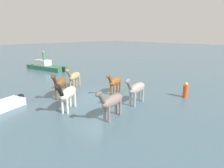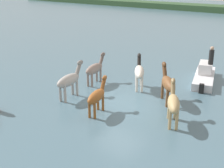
{
  "view_description": "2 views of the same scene",
  "coord_description": "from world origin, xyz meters",
  "px_view_note": "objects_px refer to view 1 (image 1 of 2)",
  "views": [
    {
      "loc": [
        -10.35,
        8.23,
        4.57
      ],
      "look_at": [
        -0.97,
        -0.69,
        1.13
      ],
      "focal_mm": 30.56,
      "sensor_mm": 36.0,
      "label": 1
    },
    {
      "loc": [
        9.25,
        -12.15,
        6.54
      ],
      "look_at": [
        -0.76,
        0.18,
        0.9
      ],
      "focal_mm": 48.23,
      "sensor_mm": 36.0,
      "label": 2
    }
  ],
  "objects_px": {
    "horse_gray_outer": "(115,82)",
    "boat_launch_far": "(46,67)",
    "buoy_channel_marker": "(185,91)",
    "horse_dun_straggler": "(136,88)",
    "horse_dark_mare": "(74,76)",
    "horse_chestnut_trailing": "(68,94)",
    "person_spotter_bow": "(44,56)",
    "horse_rear_stallion": "(60,83)",
    "horse_pinto_flank": "(112,101)"
  },
  "relations": [
    {
      "from": "horse_dark_mare",
      "to": "person_spotter_bow",
      "type": "bearing_deg",
      "value": -132.48
    },
    {
      "from": "horse_chestnut_trailing",
      "to": "horse_pinto_flank",
      "type": "bearing_deg",
      "value": 77.2
    },
    {
      "from": "horse_gray_outer",
      "to": "horse_chestnut_trailing",
      "type": "height_order",
      "value": "horse_chestnut_trailing"
    },
    {
      "from": "horse_rear_stallion",
      "to": "horse_chestnut_trailing",
      "type": "height_order",
      "value": "horse_rear_stallion"
    },
    {
      "from": "horse_rear_stallion",
      "to": "horse_pinto_flank",
      "type": "height_order",
      "value": "horse_rear_stallion"
    },
    {
      "from": "boat_launch_far",
      "to": "buoy_channel_marker",
      "type": "relative_size",
      "value": 5.48
    },
    {
      "from": "horse_dark_mare",
      "to": "buoy_channel_marker",
      "type": "relative_size",
      "value": 1.98
    },
    {
      "from": "person_spotter_bow",
      "to": "horse_rear_stallion",
      "type": "bearing_deg",
      "value": 160.49
    },
    {
      "from": "person_spotter_bow",
      "to": "buoy_channel_marker",
      "type": "relative_size",
      "value": 1.04
    },
    {
      "from": "horse_pinto_flank",
      "to": "buoy_channel_marker",
      "type": "xyz_separation_m",
      "value": [
        -1.1,
        -6.43,
        -0.51
      ]
    },
    {
      "from": "horse_gray_outer",
      "to": "horse_pinto_flank",
      "type": "xyz_separation_m",
      "value": [
        -3.13,
        3.31,
        0.07
      ]
    },
    {
      "from": "horse_dun_straggler",
      "to": "buoy_channel_marker",
      "type": "height_order",
      "value": "horse_dun_straggler"
    },
    {
      "from": "horse_gray_outer",
      "to": "boat_launch_far",
      "type": "distance_m",
      "value": 13.69
    },
    {
      "from": "horse_dun_straggler",
      "to": "person_spotter_bow",
      "type": "relative_size",
      "value": 2.13
    },
    {
      "from": "boat_launch_far",
      "to": "buoy_channel_marker",
      "type": "distance_m",
      "value": 18.05
    },
    {
      "from": "horse_gray_outer",
      "to": "horse_dark_mare",
      "type": "xyz_separation_m",
      "value": [
        3.49,
        1.44,
        0.09
      ]
    },
    {
      "from": "horse_dun_straggler",
      "to": "horse_dark_mare",
      "type": "xyz_separation_m",
      "value": [
        6.09,
        0.86,
        -0.04
      ]
    },
    {
      "from": "horse_rear_stallion",
      "to": "horse_chestnut_trailing",
      "type": "bearing_deg",
      "value": 28.62
    },
    {
      "from": "buoy_channel_marker",
      "to": "horse_rear_stallion",
      "type": "bearing_deg",
      "value": 46.98
    },
    {
      "from": "horse_dun_straggler",
      "to": "person_spotter_bow",
      "type": "bearing_deg",
      "value": -105.69
    },
    {
      "from": "buoy_channel_marker",
      "to": "horse_dark_mare",
      "type": "bearing_deg",
      "value": 30.56
    },
    {
      "from": "horse_rear_stallion",
      "to": "horse_gray_outer",
      "type": "relative_size",
      "value": 0.98
    },
    {
      "from": "horse_chestnut_trailing",
      "to": "boat_launch_far",
      "type": "height_order",
      "value": "horse_chestnut_trailing"
    },
    {
      "from": "horse_pinto_flank",
      "to": "horse_dark_mare",
      "type": "bearing_deg",
      "value": -117.76
    },
    {
      "from": "horse_gray_outer",
      "to": "boat_launch_far",
      "type": "xyz_separation_m",
      "value": [
        13.66,
        -0.7,
        -0.62
      ]
    },
    {
      "from": "horse_pinto_flank",
      "to": "horse_chestnut_trailing",
      "type": "xyz_separation_m",
      "value": [
        2.67,
        1.12,
        0.05
      ]
    },
    {
      "from": "horse_gray_outer",
      "to": "boat_launch_far",
      "type": "height_order",
      "value": "horse_gray_outer"
    },
    {
      "from": "horse_chestnut_trailing",
      "to": "person_spotter_bow",
      "type": "distance_m",
      "value": 15.11
    },
    {
      "from": "horse_rear_stallion",
      "to": "horse_dark_mare",
      "type": "height_order",
      "value": "horse_rear_stallion"
    },
    {
      "from": "horse_gray_outer",
      "to": "person_spotter_bow",
      "type": "bearing_deg",
      "value": -110.21
    },
    {
      "from": "horse_pinto_flank",
      "to": "boat_launch_far",
      "type": "bearing_deg",
      "value": -115.39
    },
    {
      "from": "horse_gray_outer",
      "to": "buoy_channel_marker",
      "type": "relative_size",
      "value": 1.93
    },
    {
      "from": "buoy_channel_marker",
      "to": "horse_gray_outer",
      "type": "bearing_deg",
      "value": 36.44
    },
    {
      "from": "horse_dark_mare",
      "to": "person_spotter_bow",
      "type": "distance_m",
      "value": 10.51
    },
    {
      "from": "horse_gray_outer",
      "to": "horse_chestnut_trailing",
      "type": "distance_m",
      "value": 4.46
    },
    {
      "from": "horse_gray_outer",
      "to": "horse_dun_straggler",
      "type": "xyz_separation_m",
      "value": [
        -2.6,
        0.58,
        0.13
      ]
    },
    {
      "from": "horse_gray_outer",
      "to": "horse_pinto_flank",
      "type": "relative_size",
      "value": 0.92
    },
    {
      "from": "boat_launch_far",
      "to": "buoy_channel_marker",
      "type": "height_order",
      "value": "boat_launch_far"
    },
    {
      "from": "horse_chestnut_trailing",
      "to": "buoy_channel_marker",
      "type": "relative_size",
      "value": 1.98
    },
    {
      "from": "horse_pinto_flank",
      "to": "person_spotter_bow",
      "type": "height_order",
      "value": "person_spotter_bow"
    },
    {
      "from": "horse_dun_straggler",
      "to": "horse_dark_mare",
      "type": "distance_m",
      "value": 6.15
    },
    {
      "from": "horse_chestnut_trailing",
      "to": "horse_gray_outer",
      "type": "bearing_deg",
      "value": 150.34
    },
    {
      "from": "horse_dun_straggler",
      "to": "horse_rear_stallion",
      "type": "bearing_deg",
      "value": -68.66
    },
    {
      "from": "horse_pinto_flank",
      "to": "horse_dun_straggler",
      "type": "distance_m",
      "value": 2.79
    },
    {
      "from": "horse_gray_outer",
      "to": "buoy_channel_marker",
      "type": "distance_m",
      "value": 5.27
    },
    {
      "from": "horse_gray_outer",
      "to": "horse_dark_mare",
      "type": "height_order",
      "value": "horse_dark_mare"
    },
    {
      "from": "horse_gray_outer",
      "to": "horse_dark_mare",
      "type": "bearing_deg",
      "value": -85.36
    },
    {
      "from": "horse_pinto_flank",
      "to": "horse_dun_straggler",
      "type": "bearing_deg",
      "value": 179.0
    },
    {
      "from": "horse_rear_stallion",
      "to": "boat_launch_far",
      "type": "distance_m",
      "value": 12.42
    },
    {
      "from": "horse_gray_outer",
      "to": "horse_chestnut_trailing",
      "type": "relative_size",
      "value": 0.97
    }
  ]
}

